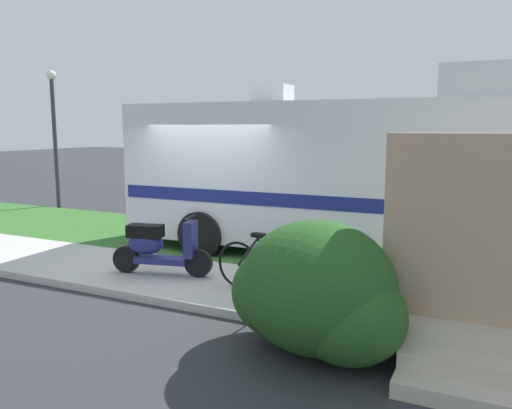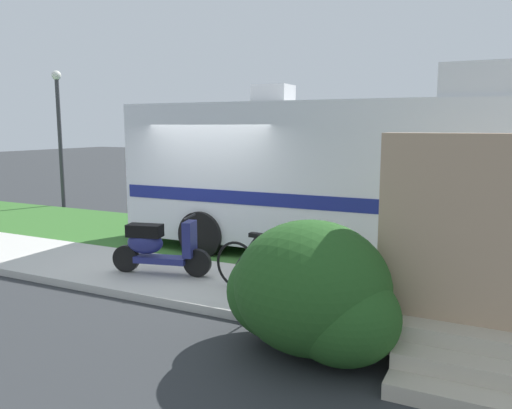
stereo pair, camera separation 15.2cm
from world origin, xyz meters
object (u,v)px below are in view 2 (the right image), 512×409
at_px(pickup_truck_near, 329,180).
at_px(street_lamp_post, 59,125).
at_px(bicycle, 268,267).
at_px(scooter, 157,246).
at_px(pickup_truck_far, 291,166).
at_px(motorhome_rv, 334,173).
at_px(bottle_green, 406,299).

bearing_deg(pickup_truck_near, street_lamp_post, -159.99).
bearing_deg(bicycle, street_lamp_post, 151.80).
bearing_deg(scooter, bicycle, -3.38).
bearing_deg(scooter, pickup_truck_near, 87.53).
xyz_separation_m(bicycle, pickup_truck_far, (-4.24, 11.12, 0.50)).
bearing_deg(pickup_truck_near, motorhome_rv, -70.80).
xyz_separation_m(bicycle, bottle_green, (1.85, 0.28, -0.26)).
bearing_deg(bicycle, bottle_green, 8.65).
bearing_deg(pickup_truck_near, bottle_green, -64.71).
bearing_deg(scooter, bottle_green, 2.42).
xyz_separation_m(motorhome_rv, bottle_green, (1.83, -2.60, -1.37)).
relative_size(pickup_truck_far, street_lamp_post, 1.33).
distance_m(pickup_truck_far, bottle_green, 12.46).
xyz_separation_m(pickup_truck_near, bottle_green, (3.53, -7.47, -0.69)).
distance_m(bicycle, pickup_truck_near, 7.95).
distance_m(scooter, street_lamp_post, 8.97).
height_order(pickup_truck_near, pickup_truck_far, pickup_truck_far).
relative_size(scooter, bottle_green, 5.61).
height_order(motorhome_rv, street_lamp_post, street_lamp_post).
bearing_deg(bottle_green, pickup_truck_far, 119.37).
relative_size(bicycle, pickup_truck_far, 0.32).
xyz_separation_m(pickup_truck_near, pickup_truck_far, (-2.57, 3.36, 0.07)).
bearing_deg(motorhome_rv, pickup_truck_near, 109.20).
bearing_deg(street_lamp_post, scooter, -33.73).
bearing_deg(pickup_truck_far, bicycle, -69.11).
height_order(motorhome_rv, bicycle, motorhome_rv).
bearing_deg(scooter, pickup_truck_far, 101.49).
bearing_deg(street_lamp_post, bicycle, -28.20).
bearing_deg(street_lamp_post, bottle_green, -22.87).
height_order(scooter, bicycle, scooter).
bearing_deg(bottle_green, street_lamp_post, 157.13).
xyz_separation_m(pickup_truck_near, street_lamp_post, (-7.62, -2.77, 1.57)).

